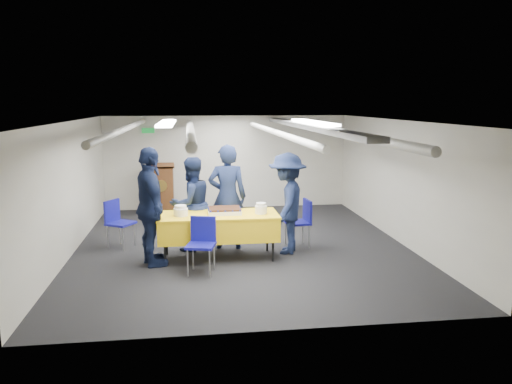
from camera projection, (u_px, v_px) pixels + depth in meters
ground at (242, 246)px, 9.23m from camera, size 7.00×7.00×0.00m
room_shell at (244, 146)px, 9.32m from camera, size 6.00×7.00×2.30m
serving_table at (218, 226)px, 8.43m from camera, size 2.01×0.84×0.77m
sheet_cake at (224, 210)px, 8.45m from camera, size 0.56×0.44×0.10m
plate_stack_left at (181, 211)px, 8.25m from camera, size 0.23×0.23×0.18m
plate_stack_right at (261, 209)px, 8.42m from camera, size 0.20×0.20×0.18m
podium at (162, 188)px, 11.88m from camera, size 0.62×0.53×1.25m
chair_near at (202, 239)px, 7.75m from camera, size 0.51×0.51×0.87m
chair_right at (302, 218)px, 9.15m from camera, size 0.47×0.47×0.87m
chair_left at (117, 219)px, 9.10m from camera, size 0.58×0.58×0.87m
sailor_a at (227, 197)px, 8.98m from camera, size 0.74×0.53×1.89m
sailor_b at (191, 204)px, 8.88m from camera, size 1.03×0.96×1.68m
sailor_c at (151, 207)px, 7.99m from camera, size 0.78×1.22×1.94m
sailor_d at (287, 203)px, 8.71m from camera, size 1.03×1.30×1.77m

